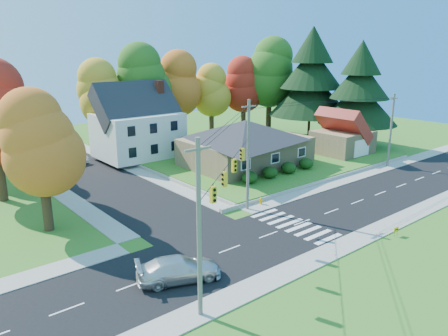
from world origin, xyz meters
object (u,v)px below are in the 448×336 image
at_px(ranch_house, 245,142).
at_px(white_car, 72,156).
at_px(silver_sedan, 179,269).
at_px(fire_hydrant, 261,201).

distance_m(ranch_house, white_car, 22.34).
xyz_separation_m(ranch_house, white_car, (-15.51, 15.90, -2.44)).
distance_m(silver_sedan, white_car, 33.73).
relative_size(ranch_house, white_car, 2.97).
distance_m(white_car, fire_hydrant, 27.73).
xyz_separation_m(ranch_house, fire_hydrant, (-7.70, -10.70, -2.91)).
xyz_separation_m(ranch_house, silver_sedan, (-21.30, -17.33, -2.47)).
distance_m(ranch_house, silver_sedan, 27.57).
bearing_deg(fire_hydrant, white_car, 106.36).
bearing_deg(ranch_house, silver_sedan, -140.87).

